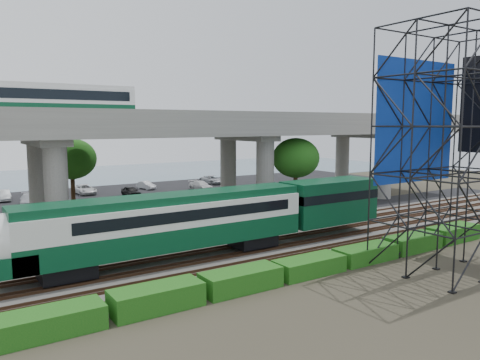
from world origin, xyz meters
TOP-DOWN VIEW (x-y plane):
  - ground at (0.00, 0.00)m, footprint 140.00×140.00m
  - ballast_bed at (0.00, 2.00)m, footprint 90.00×12.00m
  - service_road at (0.00, 10.50)m, footprint 90.00×5.00m
  - parking_lot at (0.00, 34.00)m, footprint 90.00×18.00m
  - harbor_water at (0.00, 56.00)m, footprint 140.00×40.00m
  - rail_tracks at (0.00, 2.00)m, footprint 90.00×9.52m
  - commuter_train at (-3.19, 2.00)m, footprint 29.30×3.06m
  - overpass at (-0.63, 16.00)m, footprint 80.00×12.00m
  - scaffold_tower at (9.89, -7.98)m, footprint 9.36×6.36m
  - hedge_strip at (1.01, -4.30)m, footprint 34.60×1.80m
  - trees at (-4.67, 16.17)m, footprint 40.94×16.94m
  - suv at (-4.07, 10.05)m, footprint 4.91×3.63m
  - parked_cars at (1.60, 33.66)m, footprint 35.96×9.65m

SIDE VIEW (x-z plane):
  - ground at x=0.00m, z-range 0.00..0.00m
  - harbor_water at x=0.00m, z-range 0.00..0.03m
  - service_road at x=0.00m, z-range 0.00..0.08m
  - parking_lot at x=0.00m, z-range 0.00..0.08m
  - ballast_bed at x=0.00m, z-range 0.00..0.20m
  - rail_tracks at x=0.00m, z-range 0.20..0.36m
  - hedge_strip at x=1.01m, z-range -0.04..1.16m
  - parked_cars at x=1.60m, z-range 0.05..1.34m
  - suv at x=-4.07m, z-range 0.08..1.32m
  - commuter_train at x=-3.19m, z-range 0.73..5.03m
  - trees at x=-4.67m, z-range 1.73..9.42m
  - scaffold_tower at x=9.89m, z-range -0.03..14.97m
  - overpass at x=-0.63m, z-range 2.01..14.41m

